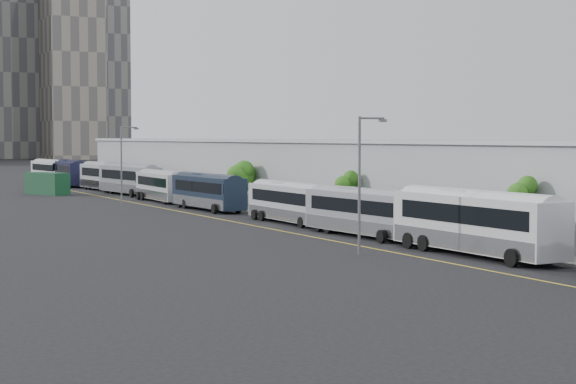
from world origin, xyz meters
TOP-DOWN VIEW (x-y plane):
  - sidewalk at (9.00, 55.00)m, footprint 10.00×170.00m
  - lane_line at (-1.50, 55.00)m, footprint 0.12×160.00m
  - depot at (12.99, 55.00)m, footprint 12.45×160.40m
  - bus_2 at (2.00, 34.90)m, footprint 3.09×13.99m
  - bus_3 at (1.96, 48.11)m, footprint 3.13×12.40m
  - bus_4 at (2.25, 60.45)m, footprint 2.71×12.08m
  - bus_5 at (1.65, 77.24)m, footprint 3.00×12.73m
  - bus_6 at (1.88, 91.69)m, footprint 2.93×12.29m
  - bus_7 at (2.61, 105.50)m, footprint 4.10×13.83m
  - bus_8 at (2.63, 116.19)m, footprint 3.59×13.53m
  - bus_9 at (1.74, 130.97)m, footprint 3.81×13.64m
  - bus_10 at (2.19, 146.20)m, footprint 3.51×12.74m
  - tree_1 at (5.88, 35.37)m, footprint 1.85×1.85m
  - tree_2 at (5.86, 57.18)m, footprint 1.88×1.88m
  - tree_3 at (5.31, 77.41)m, footprint 2.98×2.98m
  - street_lamp_near at (-4.03, 38.61)m, footprint 2.04×0.22m
  - street_lamp_far at (-3.94, 87.51)m, footprint 2.04×0.22m
  - shipping_container at (-6.55, 111.21)m, footprint 4.65×7.10m
  - suv at (-3.74, 127.51)m, footprint 2.92×5.90m

SIDE VIEW (x-z plane):
  - lane_line at x=-1.50m, z-range 0.00..0.02m
  - sidewalk at x=9.00m, z-range 0.00..0.12m
  - suv at x=-3.74m, z-range 0.00..1.61m
  - shipping_container at x=-6.55m, z-range 0.00..2.84m
  - bus_4 at x=2.25m, z-range -0.28..3.24m
  - bus_6 at x=1.88m, z-range -0.28..3.29m
  - bus_3 at x=1.96m, z-range -0.28..3.31m
  - bus_10 at x=2.19m, z-range -0.29..3.39m
  - bus_5 at x=1.65m, z-range -0.29..3.41m
  - bus_8 at x=2.63m, z-range -0.30..3.61m
  - bus_9 at x=1.74m, z-range -0.31..3.63m
  - bus_7 at x=2.61m, z-range -0.31..3.67m
  - bus_2 at x=2.00m, z-range -0.32..3.76m
  - tree_2 at x=5.86m, z-range 1.17..5.45m
  - tree_3 at x=5.31m, z-range 1.01..6.01m
  - depot at x=12.99m, z-range -0.09..7.11m
  - tree_1 at x=5.88m, z-range 1.34..5.94m
  - street_lamp_far at x=-3.94m, z-range 0.68..9.23m
  - street_lamp_near at x=-4.03m, z-range 0.69..9.37m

